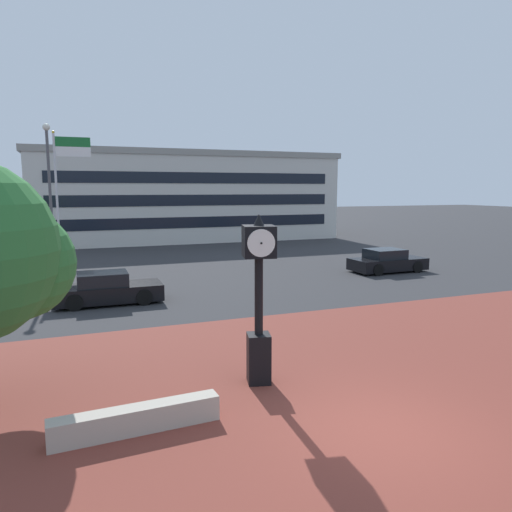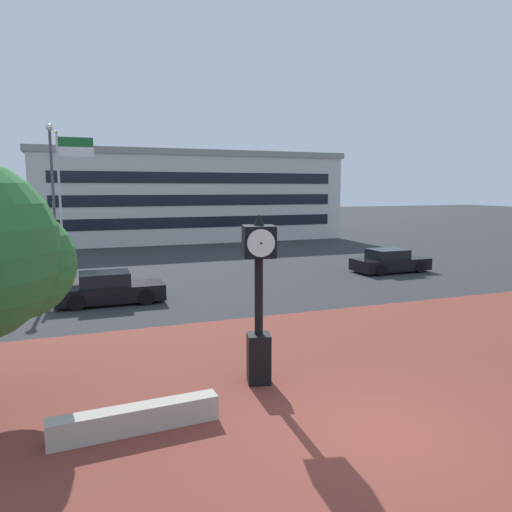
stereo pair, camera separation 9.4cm
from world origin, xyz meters
name	(u,v)px [view 2 (the right image)]	position (x,y,z in m)	size (l,w,h in m)	color
ground_plane	(380,431)	(0.00, 0.00, 0.00)	(200.00, 200.00, 0.00)	#2D2D30
plaza_brick_paving	(323,386)	(0.00, 2.28, 0.00)	(44.00, 12.56, 0.01)	brown
planter_wall	(136,419)	(-4.37, 1.65, 0.25)	(3.20, 0.40, 0.50)	#ADA393
street_clock	(259,294)	(-1.34, 3.01, 2.16)	(0.87, 0.91, 4.04)	black
car_street_near	(109,289)	(-4.13, 12.64, 0.57)	(4.22, 1.86, 1.28)	black
car_street_mid	(390,262)	(10.99, 14.82, 0.57)	(4.25, 2.05, 1.28)	black
flagpole_primary	(65,189)	(-5.72, 19.85, 4.60)	(1.84, 0.14, 7.52)	silver
civic_building	(189,196)	(4.64, 36.83, 3.91)	(26.76, 10.31, 7.80)	beige
street_lamp_post	(53,188)	(-6.25, 18.91, 4.66)	(0.36, 0.36, 7.77)	#4C4C51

